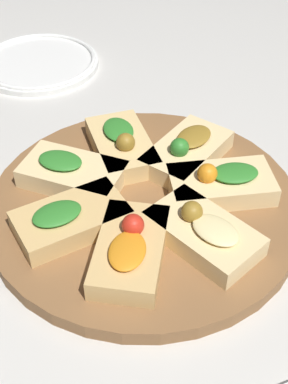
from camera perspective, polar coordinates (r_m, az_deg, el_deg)
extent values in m
plane|color=beige|center=(0.72, 0.00, -2.03)|extent=(3.00, 3.00, 0.00)
cylinder|color=brown|center=(0.71, 0.00, -1.44)|extent=(0.41, 0.41, 0.02)
cube|color=#E5C689|center=(0.65, 6.35, -4.42)|extent=(0.14, 0.09, 0.03)
ellipsoid|color=beige|center=(0.63, 7.64, -4.04)|extent=(0.06, 0.05, 0.01)
sphere|color=olive|center=(0.64, 5.13, -2.12)|extent=(0.03, 0.03, 0.03)
cube|color=#E5C689|center=(0.71, 8.22, 0.77)|extent=(0.13, 0.16, 0.03)
ellipsoid|color=#2D7A28|center=(0.71, 9.70, 2.03)|extent=(0.07, 0.07, 0.01)
sphere|color=orange|center=(0.70, 6.77, 1.97)|extent=(0.03, 0.03, 0.03)
cube|color=#E5C689|center=(0.76, 4.57, 4.19)|extent=(0.11, 0.15, 0.03)
ellipsoid|color=olive|center=(0.76, 5.34, 5.92)|extent=(0.06, 0.07, 0.01)
sphere|color=#2D7A28|center=(0.74, 3.81, 4.75)|extent=(0.03, 0.03, 0.03)
cube|color=#DBB775|center=(0.77, -2.36, 4.86)|extent=(0.15, 0.12, 0.03)
ellipsoid|color=#2D7A28|center=(0.78, -2.76, 6.68)|extent=(0.07, 0.06, 0.01)
sphere|color=olive|center=(0.74, -1.97, 5.30)|extent=(0.03, 0.03, 0.03)
cube|color=#E5C689|center=(0.73, -7.60, 1.92)|extent=(0.16, 0.13, 0.03)
ellipsoid|color=#2D7A28|center=(0.73, -8.92, 3.34)|extent=(0.07, 0.07, 0.01)
cube|color=tan|center=(0.66, -7.75, -2.94)|extent=(0.10, 0.15, 0.03)
ellipsoid|color=#2D7A28|center=(0.65, -9.27, -2.29)|extent=(0.05, 0.07, 0.01)
cube|color=tan|center=(0.62, -1.48, -6.26)|extent=(0.15, 0.15, 0.03)
ellipsoid|color=orange|center=(0.60, -1.79, -6.27)|extent=(0.07, 0.07, 0.01)
sphere|color=red|center=(0.62, -1.18, -3.54)|extent=(0.03, 0.03, 0.03)
cylinder|color=white|center=(1.06, -11.14, 13.31)|extent=(0.23, 0.23, 0.01)
torus|color=white|center=(1.06, -11.19, 13.64)|extent=(0.22, 0.22, 0.01)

